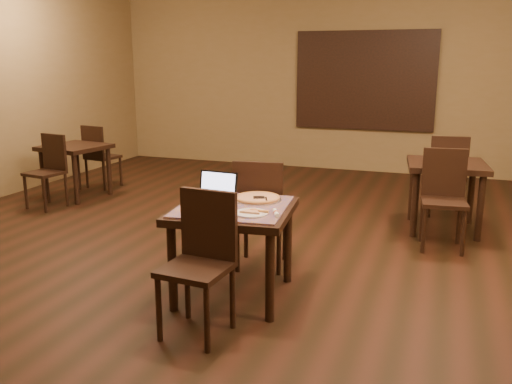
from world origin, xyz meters
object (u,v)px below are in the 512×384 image
at_px(chair_main_near, 202,254).
at_px(chair_main_far, 260,209).
at_px(tiled_table, 233,218).
at_px(other_table_b_chair_near, 49,166).
at_px(other_table_a, 446,174).
at_px(other_table_b_chair_far, 99,153).
at_px(pizza_pan, 257,199).
at_px(other_table_a_chair_far, 447,171).
at_px(laptop, 215,193).
at_px(other_table_b, 75,154).
at_px(other_table_a_chair_near, 444,193).

height_order(chair_main_near, chair_main_far, chair_main_far).
distance_m(tiled_table, other_table_b_chair_near, 3.77).
xyz_separation_m(tiled_table, other_table_a, (1.58, 2.45, -0.01)).
bearing_deg(other_table_b_chair_far, pizza_pan, 151.48).
xyz_separation_m(pizza_pan, other_table_a_chair_far, (1.47, 2.80, -0.20)).
xyz_separation_m(pizza_pan, other_table_b_chair_near, (-3.44, 1.55, -0.23)).
relative_size(chair_main_near, other_table_b_chair_far, 1.06).
bearing_deg(laptop, other_table_b_chair_near, 155.44).
relative_size(chair_main_far, pizza_pan, 2.58).
relative_size(chair_main_near, other_table_a, 1.10).
relative_size(laptop, other_table_b_chair_near, 0.37).
bearing_deg(tiled_table, chair_main_near, -95.73).
height_order(laptop, other_table_b, laptop).
height_order(pizza_pan, other_table_a, other_table_a).
bearing_deg(chair_main_far, tiled_table, 80.11).
bearing_deg(chair_main_near, other_table_b_chair_far, 138.21).
bearing_deg(other_table_a_chair_near, pizza_pan, -138.19).
height_order(tiled_table, pizza_pan, pizza_pan).
distance_m(other_table_a, other_table_b, 4.91).
distance_m(other_table_b, other_table_b_chair_far, 0.56).
bearing_deg(other_table_a, other_table_a_chair_far, 82.76).
distance_m(laptop, other_table_a, 2.95).
bearing_deg(other_table_a_chair_near, other_table_b, 168.01).
bearing_deg(other_table_b, chair_main_far, -18.43).
bearing_deg(laptop, other_table_a_chair_far, 62.44).
bearing_deg(chair_main_far, pizza_pan, 97.41).
bearing_deg(other_table_a_chair_near, other_table_b_chair_near, 174.47).
bearing_deg(other_table_a, other_table_a_chair_near, -97.24).
bearing_deg(other_table_a_chair_far, other_table_b_chair_near, 7.93).
xyz_separation_m(tiled_table, other_table_b_chair_far, (-3.35, 2.90, -0.12)).
bearing_deg(chair_main_far, other_table_b_chair_near, -28.13).
xyz_separation_m(laptop, other_table_a_chair_near, (1.77, 1.75, -0.25)).
distance_m(other_table_a_chair_near, other_table_b, 4.93).
bearing_deg(chair_main_near, other_table_b, 143.01).
relative_size(other_table_b_chair_near, other_table_b_chair_far, 1.00).
bearing_deg(other_table_b_chair_far, other_table_a_chair_far, -169.44).
height_order(chair_main_far, other_table_a, chair_main_far).
xyz_separation_m(other_table_a_chair_near, other_table_b_chair_near, (-4.89, -0.07, -0.03)).
bearing_deg(chair_main_far, other_table_a_chair_near, -149.94).
bearing_deg(other_table_b_chair_near, other_table_b, 100.33).
distance_m(other_table_a, other_table_b_chair_near, 4.94).
relative_size(pizza_pan, other_table_b_chair_far, 0.42).
relative_size(laptop, other_table_b, 0.39).
relative_size(chair_main_far, other_table_a_chair_far, 1.02).
relative_size(other_table_a_chair_far, other_table_b_chair_far, 1.06).
height_order(laptop, other_table_a_chair_near, other_table_a_chair_near).
distance_m(chair_main_near, chair_main_far, 1.22).
xyz_separation_m(chair_main_far, other_table_b_chair_far, (-3.36, 2.29, -0.05)).
xyz_separation_m(laptop, pizza_pan, (0.32, 0.14, -0.06)).
height_order(chair_main_near, other_table_a, chair_main_near).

